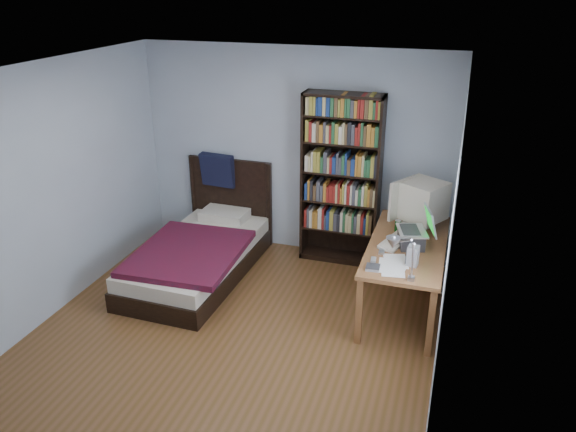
# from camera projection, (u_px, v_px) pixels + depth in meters

# --- Properties ---
(room) EXTENTS (4.20, 4.24, 2.50)m
(room) POSITION_uv_depth(u_px,v_px,m) (227.00, 219.00, 4.89)
(room) COLOR brown
(room) RESTS_ON ground
(desk) EXTENTS (0.75, 1.64, 0.73)m
(desk) POSITION_uv_depth(u_px,v_px,m) (410.00, 252.00, 6.16)
(desk) COLOR brown
(desk) RESTS_ON floor
(crt_monitor) EXTENTS (0.62, 0.56, 0.51)m
(crt_monitor) POSITION_uv_depth(u_px,v_px,m) (421.00, 201.00, 5.93)
(crt_monitor) COLOR beige
(crt_monitor) RESTS_ON desk
(laptop) EXTENTS (0.43, 0.41, 0.43)m
(laptop) POSITION_uv_depth(u_px,v_px,m) (413.00, 236.00, 5.53)
(laptop) COLOR #2D2D30
(laptop) RESTS_ON desk
(desk_lamp) EXTENTS (0.23, 0.51, 0.60)m
(desk_lamp) POSITION_uv_depth(u_px,v_px,m) (397.00, 247.00, 4.48)
(desk_lamp) COLOR #99999E
(desk_lamp) RESTS_ON desk
(keyboard) EXTENTS (0.31, 0.49, 0.04)m
(keyboard) POSITION_uv_depth(u_px,v_px,m) (395.00, 242.00, 5.64)
(keyboard) COLOR #C0B5A0
(keyboard) RESTS_ON desk
(speaker) EXTENTS (0.11, 0.11, 0.20)m
(speaker) POSITION_uv_depth(u_px,v_px,m) (413.00, 256.00, 5.17)
(speaker) COLOR gray
(speaker) RESTS_ON desk
(soda_can) EXTENTS (0.07, 0.07, 0.12)m
(soda_can) POSITION_uv_depth(u_px,v_px,m) (398.00, 226.00, 5.89)
(soda_can) COLOR #073A13
(soda_can) RESTS_ON desk
(mouse) EXTENTS (0.06, 0.11, 0.04)m
(mouse) POSITION_uv_depth(u_px,v_px,m) (409.00, 233.00, 5.83)
(mouse) COLOR silver
(mouse) RESTS_ON desk
(phone_silver) EXTENTS (0.06, 0.11, 0.02)m
(phone_silver) POSITION_uv_depth(u_px,v_px,m) (382.00, 252.00, 5.45)
(phone_silver) COLOR silver
(phone_silver) RESTS_ON desk
(phone_grey) EXTENTS (0.05, 0.10, 0.02)m
(phone_grey) POSITION_uv_depth(u_px,v_px,m) (373.00, 260.00, 5.29)
(phone_grey) COLOR gray
(phone_grey) RESTS_ON desk
(external_drive) EXTENTS (0.13, 0.13, 0.03)m
(external_drive) POSITION_uv_depth(u_px,v_px,m) (373.00, 268.00, 5.14)
(external_drive) COLOR gray
(external_drive) RESTS_ON desk
(bookshelf) EXTENTS (0.91, 0.30, 2.03)m
(bookshelf) POSITION_uv_depth(u_px,v_px,m) (341.00, 180.00, 6.52)
(bookshelf) COLOR black
(bookshelf) RESTS_ON floor
(bed) EXTENTS (1.16, 2.14, 1.16)m
(bed) POSITION_uv_depth(u_px,v_px,m) (201.00, 252.00, 6.52)
(bed) COLOR black
(bed) RESTS_ON floor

